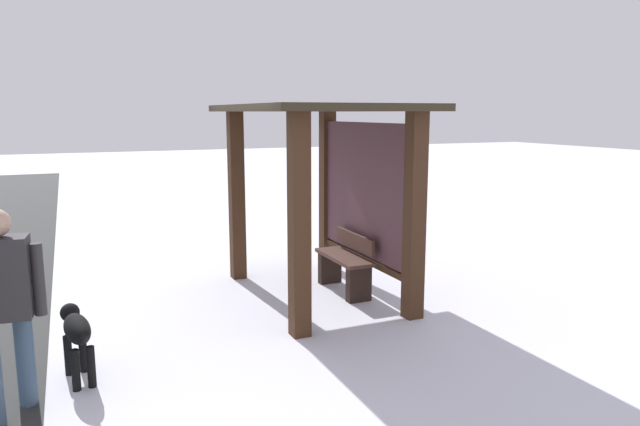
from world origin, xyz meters
TOP-DOWN VIEW (x-y plane):
  - ground_plane at (0.00, 0.00)m, footprint 60.00×60.00m
  - bus_shelter at (0.00, 0.19)m, footprint 2.96×1.96m
  - bench_left_inside at (0.00, 0.42)m, footprint 1.07×0.36m
  - person_walking at (1.84, -3.35)m, footprint 0.42×0.61m
  - dog at (1.37, -2.86)m, footprint 0.86×0.29m

SIDE VIEW (x-z plane):
  - ground_plane at x=0.00m, z-range 0.00..0.00m
  - bench_left_inside at x=0.00m, z-range -0.03..0.74m
  - dog at x=1.37m, z-range 0.13..0.74m
  - person_walking at x=1.84m, z-range 0.13..1.76m
  - bus_shelter at x=0.00m, z-range 0.51..2.93m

